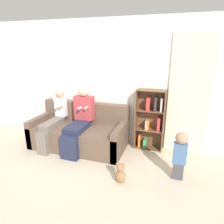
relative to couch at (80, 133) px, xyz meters
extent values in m
plane|color=beige|center=(0.24, -0.56, -0.29)|extent=(14.00, 14.00, 0.00)
cube|color=silver|center=(0.24, 0.49, 0.98)|extent=(10.00, 0.06, 2.55)
cube|color=beige|center=(2.09, 0.44, 0.84)|extent=(0.76, 0.04, 2.26)
cube|color=brown|center=(0.00, -0.13, -0.07)|extent=(1.93, 0.74, 0.45)
cube|color=brown|center=(0.00, 0.33, 0.14)|extent=(1.93, 0.18, 0.87)
cube|color=brown|center=(-0.90, -0.13, 0.00)|extent=(0.13, 0.74, 0.58)
cube|color=brown|center=(0.90, -0.13, 0.00)|extent=(0.13, 0.74, 0.58)
cube|color=#232842|center=(0.07, -0.56, -0.07)|extent=(0.34, 0.12, 0.45)
cube|color=#232842|center=(0.07, -0.23, 0.22)|extent=(0.34, 0.54, 0.11)
cube|color=#B73D42|center=(0.07, 0.13, 0.52)|extent=(0.40, 0.18, 0.49)
sphere|color=beige|center=(0.07, 0.13, 0.86)|extent=(0.21, 0.21, 0.21)
cylinder|color=beige|center=(0.18, -0.01, 0.56)|extent=(0.05, 0.10, 0.05)
cube|color=white|center=(0.07, -0.06, 0.56)|extent=(0.05, 0.12, 0.02)
cube|color=#70665B|center=(-0.51, -0.56, -0.07)|extent=(0.22, 0.12, 0.45)
cube|color=#70665B|center=(-0.51, -0.20, 0.22)|extent=(0.22, 0.61, 0.11)
cube|color=white|center=(-0.51, 0.16, 0.48)|extent=(0.26, 0.12, 0.41)
sphere|color=tan|center=(-0.51, 0.16, 0.77)|extent=(0.19, 0.19, 0.19)
cylinder|color=tan|center=(-0.44, 0.05, 0.52)|extent=(0.05, 0.10, 0.05)
cube|color=white|center=(-0.51, 0.00, 0.52)|extent=(0.05, 0.12, 0.02)
cube|color=#47474C|center=(1.99, -0.53, -0.15)|extent=(0.16, 0.12, 0.27)
cube|color=#476B9E|center=(1.99, -0.53, 0.15)|extent=(0.20, 0.12, 0.34)
sphere|color=tan|center=(1.99, -0.53, 0.41)|extent=(0.18, 0.18, 0.18)
cube|color=brown|center=(1.13, 0.32, 0.32)|extent=(0.02, 0.25, 1.23)
cube|color=brown|center=(1.67, 0.32, 0.32)|extent=(0.02, 0.25, 1.23)
cube|color=brown|center=(1.40, 0.44, 0.32)|extent=(0.56, 0.02, 1.23)
cube|color=brown|center=(1.40, 0.32, -0.28)|extent=(0.53, 0.21, 0.02)
cube|color=brown|center=(1.40, 0.32, 0.12)|extent=(0.53, 0.21, 0.02)
cube|color=brown|center=(1.40, 0.32, 0.53)|extent=(0.53, 0.21, 0.02)
cube|color=brown|center=(1.40, 0.32, 0.93)|extent=(0.53, 0.21, 0.02)
cube|color=#429956|center=(1.33, 0.32, -0.18)|extent=(0.06, 0.16, 0.18)
cube|color=#333338|center=(1.49, 0.32, 0.67)|extent=(0.04, 0.17, 0.27)
cube|color=#C63838|center=(1.58, 0.32, 0.26)|extent=(0.06, 0.17, 0.27)
cube|color=orange|center=(1.22, 0.32, -0.15)|extent=(0.04, 0.15, 0.25)
cube|color=beige|center=(1.34, 0.32, 0.23)|extent=(0.03, 0.16, 0.19)
cube|color=beige|center=(1.61, 0.32, 0.66)|extent=(0.04, 0.14, 0.26)
cube|color=orange|center=(1.37, 0.32, 0.23)|extent=(0.04, 0.17, 0.20)
cube|color=#C63838|center=(1.35, 0.32, 0.66)|extent=(0.07, 0.18, 0.25)
ellipsoid|color=#936B47|center=(1.15, -0.92, -0.19)|extent=(0.17, 0.14, 0.21)
sphere|color=#936B47|center=(1.15, -0.92, -0.03)|extent=(0.13, 0.13, 0.13)
sphere|color=#936B47|center=(1.11, -0.92, 0.02)|extent=(0.05, 0.05, 0.05)
sphere|color=#936B47|center=(1.19, -0.92, 0.02)|extent=(0.05, 0.05, 0.05)
camera|label=1|loc=(1.84, -3.45, 1.70)|focal=32.00mm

